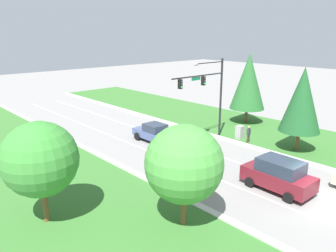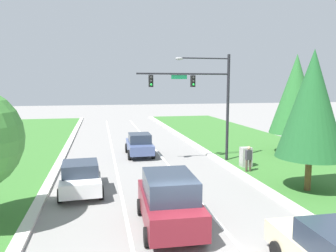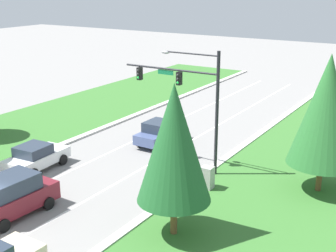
# 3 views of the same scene
# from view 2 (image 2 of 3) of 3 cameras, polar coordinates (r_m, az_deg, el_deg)

# --- Properties ---
(lane_stripe_inner_right) EXTENTS (0.14, 81.00, 0.01)m
(lane_stripe_inner_right) POSITION_cam_2_polar(r_m,az_deg,el_deg) (12.07, 12.64, -20.22)
(lane_stripe_inner_right) COLOR white
(lane_stripe_inner_right) RESTS_ON ground_plane
(traffic_signal_mast) EXTENTS (6.62, 0.41, 7.63)m
(traffic_signal_mast) POSITION_cam_2_polar(r_m,az_deg,el_deg) (23.09, 6.10, 6.03)
(traffic_signal_mast) COLOR black
(traffic_signal_mast) RESTS_ON ground_plane
(slate_blue_sedan) EXTENTS (2.02, 4.28, 1.77)m
(slate_blue_sedan) POSITION_cam_2_polar(r_m,az_deg,el_deg) (25.57, -4.99, -3.24)
(slate_blue_sedan) COLOR #475684
(slate_blue_sedan) RESTS_ON ground_plane
(white_sedan) EXTENTS (2.30, 4.35, 1.64)m
(white_sedan) POSITION_cam_2_polar(r_m,az_deg,el_deg) (17.52, -15.00, -8.58)
(white_sedan) COLOR white
(white_sedan) RESTS_ON ground_plane
(burgundy_suv) EXTENTS (2.36, 4.62, 2.12)m
(burgundy_suv) POSITION_cam_2_polar(r_m,az_deg,el_deg) (12.98, 0.20, -12.86)
(burgundy_suv) COLOR maroon
(burgundy_suv) RESTS_ON ground_plane
(utility_cabinet) EXTENTS (0.70, 0.60, 1.37)m
(utility_cabinet) POSITION_cam_2_polar(r_m,az_deg,el_deg) (22.56, 13.40, -5.35)
(utility_cabinet) COLOR #9E9E99
(utility_cabinet) RESTS_ON ground_plane
(pedestrian) EXTENTS (0.40, 0.25, 1.69)m
(pedestrian) POSITION_cam_2_polar(r_m,az_deg,el_deg) (21.25, 13.86, -5.45)
(pedestrian) COLOR #42382D
(pedestrian) RESTS_ON ground_plane
(conifer_near_right_tree) EXTENTS (3.42, 3.42, 7.29)m
(conifer_near_right_tree) POSITION_cam_2_polar(r_m,az_deg,el_deg) (18.01, 23.79, 3.49)
(conifer_near_right_tree) COLOR brown
(conifer_near_right_tree) RESTS_ON ground_plane
(conifer_far_right_tree) EXTENTS (3.84, 3.84, 7.86)m
(conifer_far_right_tree) POSITION_cam_2_polar(r_m,az_deg,el_deg) (27.44, 21.35, 5.19)
(conifer_far_right_tree) COLOR brown
(conifer_far_right_tree) RESTS_ON ground_plane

